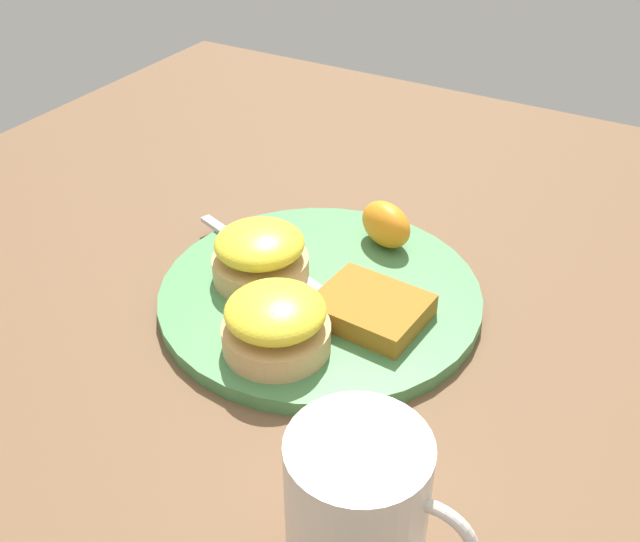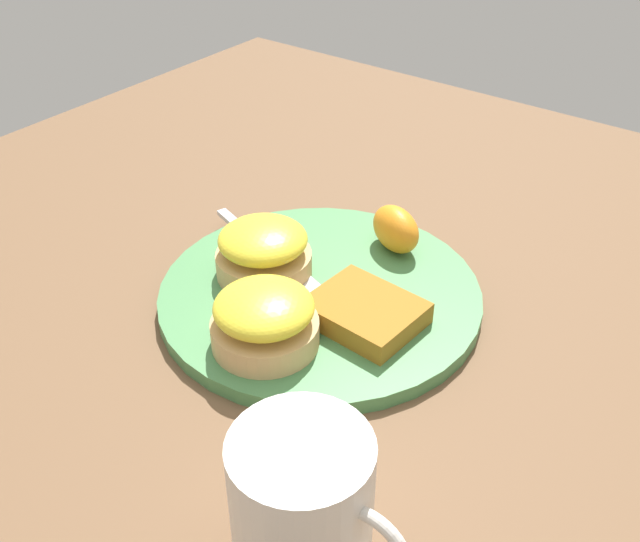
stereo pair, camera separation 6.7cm
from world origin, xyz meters
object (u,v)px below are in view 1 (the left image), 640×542
(hashbrown_patty, at_px, (371,308))
(sandwich_benedict_left, at_px, (260,255))
(orange_wedge, at_px, (386,224))
(cup, at_px, (359,505))
(sandwich_benedict_right, at_px, (276,323))
(fork, at_px, (273,264))

(hashbrown_patty, bearing_deg, sandwich_benedict_left, 178.42)
(orange_wedge, bearing_deg, cup, -67.07)
(sandwich_benedict_left, relative_size, sandwich_benedict_right, 1.00)
(orange_wedge, bearing_deg, sandwich_benedict_right, -92.64)
(sandwich_benedict_left, xyz_separation_m, hashbrown_patty, (0.12, -0.00, -0.02))
(sandwich_benedict_right, distance_m, hashbrown_patty, 0.09)
(sandwich_benedict_right, height_order, hashbrown_patty, sandwich_benedict_right)
(orange_wedge, height_order, fork, orange_wedge)
(cup, bearing_deg, sandwich_benedict_left, 135.10)
(fork, bearing_deg, sandwich_benedict_left, -89.16)
(sandwich_benedict_left, distance_m, sandwich_benedict_right, 0.10)
(sandwich_benedict_right, xyz_separation_m, orange_wedge, (0.01, 0.19, -0.00))
(cup, bearing_deg, hashbrown_patty, 114.59)
(orange_wedge, relative_size, fork, 0.31)
(orange_wedge, distance_m, fork, 0.12)
(sandwich_benedict_left, distance_m, orange_wedge, 0.13)
(sandwich_benedict_left, height_order, cup, cup)
(hashbrown_patty, bearing_deg, sandwich_benedict_right, -124.05)
(hashbrown_patty, height_order, fork, hashbrown_patty)
(sandwich_benedict_right, bearing_deg, cup, -42.71)
(sandwich_benedict_right, distance_m, orange_wedge, 0.19)
(hashbrown_patty, relative_size, orange_wedge, 1.51)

